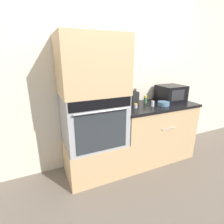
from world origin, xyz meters
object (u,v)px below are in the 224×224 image
object	(u,v)px
wall_oven	(94,119)
bowl	(163,104)
condiment_jar_near	(145,99)
condiment_jar_far	(136,106)
microwave	(171,93)
condiment_jar_back	(125,104)
knife_block	(134,97)
condiment_jar_mid	(153,104)

from	to	relation	value
wall_oven	bowl	xyz separation A→B (m)	(1.03, -0.11, 0.12)
condiment_jar_near	condiment_jar_far	bearing A→B (deg)	-148.87
wall_oven	bowl	world-z (taller)	wall_oven
microwave	bowl	world-z (taller)	microwave
microwave	condiment_jar_back	xyz separation A→B (m)	(-0.83, 0.01, -0.09)
condiment_jar_far	knife_block	bearing A→B (deg)	65.31
wall_oven	condiment_jar_far	distance (m)	0.62
wall_oven	condiment_jar_far	size ratio (longest dim) A/B	12.65
wall_oven	bowl	bearing A→B (deg)	-5.94
knife_block	condiment_jar_mid	distance (m)	0.31
condiment_jar_near	condiment_jar_mid	world-z (taller)	condiment_jar_near
wall_oven	microwave	bearing A→B (deg)	3.71
knife_block	condiment_jar_back	world-z (taller)	knife_block
condiment_jar_far	bowl	bearing A→B (deg)	-8.44
wall_oven	condiment_jar_far	world-z (taller)	wall_oven
microwave	condiment_jar_near	world-z (taller)	microwave
knife_block	wall_oven	bearing A→B (deg)	-165.99
knife_block	condiment_jar_far	xyz separation A→B (m)	(-0.10, -0.22, -0.06)
condiment_jar_near	condiment_jar_back	world-z (taller)	condiment_jar_near
condiment_jar_mid	condiment_jar_near	bearing A→B (deg)	85.55
wall_oven	condiment_jar_near	bearing A→B (deg)	7.86
knife_block	condiment_jar_mid	size ratio (longest dim) A/B	2.78
knife_block	condiment_jar_near	distance (m)	0.18
microwave	condiment_jar_back	distance (m)	0.84
microwave	knife_block	distance (m)	0.64
microwave	condiment_jar_far	bearing A→B (deg)	-169.94
condiment_jar_far	condiment_jar_back	xyz separation A→B (m)	(-0.10, 0.14, 0.00)
condiment_jar_near	condiment_jar_back	distance (m)	0.37
condiment_jar_back	condiment_jar_mid	bearing A→B (deg)	-26.41
knife_block	bowl	size ratio (longest dim) A/B	1.34
microwave	bowl	size ratio (longest dim) A/B	2.39
wall_oven	knife_block	distance (m)	0.75
wall_oven	condiment_jar_mid	xyz separation A→B (m)	(0.86, -0.08, 0.13)
condiment_jar_near	condiment_jar_mid	distance (m)	0.21
microwave	condiment_jar_back	size ratio (longest dim) A/B	6.51
knife_block	condiment_jar_mid	bearing A→B (deg)	-59.02
bowl	microwave	bearing A→B (deg)	32.69
microwave	condiment_jar_near	bearing A→B (deg)	175.77
microwave	condiment_jar_back	bearing A→B (deg)	179.58
condiment_jar_mid	wall_oven	bearing A→B (deg)	174.44
wall_oven	condiment_jar_back	bearing A→B (deg)	10.44
condiment_jar_mid	condiment_jar_back	distance (m)	0.40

